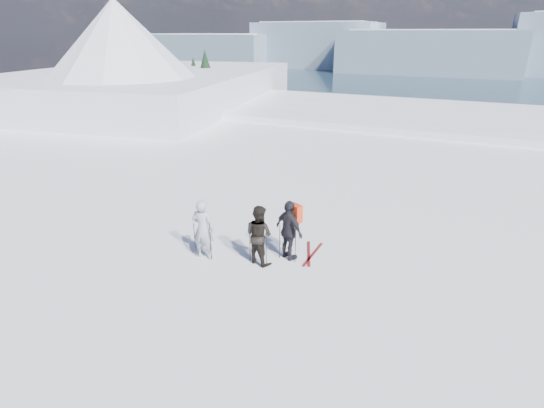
% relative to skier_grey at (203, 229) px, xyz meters
% --- Properties ---
extents(lake_basin, '(820.00, 820.00, 71.62)m').
position_rel_skier_grey_xyz_m(lake_basin, '(3.27, 28.24, -7.50)').
color(lake_basin, white).
rests_on(lake_basin, ground).
extents(far_mountain_range, '(770.00, 110.00, 53.00)m').
position_rel_skier_grey_xyz_m(far_mountain_range, '(32.87, 453.02, -8.19)').
color(far_mountain_range, slate).
rests_on(far_mountain_range, ground).
extents(near_ridge, '(31.37, 35.68, 25.62)m').
position_rel_skier_grey_xyz_m(near_ridge, '(-23.29, 27.58, -4.48)').
color(near_ridge, white).
rests_on(near_ridge, ground).
extents(skier_grey, '(0.78, 0.56, 1.99)m').
position_rel_skier_grey_xyz_m(skier_grey, '(0.00, 0.00, 0.00)').
color(skier_grey, '#9DA2AC').
rests_on(skier_grey, ground).
extents(skier_dark, '(1.10, 0.95, 1.92)m').
position_rel_skier_grey_xyz_m(skier_dark, '(1.75, 0.46, -0.04)').
color(skier_dark, black).
rests_on(skier_dark, ground).
extents(skier_pack, '(1.26, 0.96, 1.99)m').
position_rel_skier_grey_xyz_m(skier_pack, '(2.51, 1.05, -0.00)').
color(skier_pack, black).
rests_on(skier_pack, ground).
extents(backpack, '(0.49, 0.41, 0.57)m').
position_rel_skier_grey_xyz_m(backpack, '(2.63, 1.27, 1.27)').
color(backpack, red).
rests_on(backpack, skier_pack).
extents(ski_poles, '(3.09, 1.07, 1.32)m').
position_rel_skier_grey_xyz_m(ski_poles, '(1.43, 0.42, -0.38)').
color(ski_poles, black).
rests_on(ski_poles, ground).
extents(skis_loose, '(0.67, 1.70, 0.03)m').
position_rel_skier_grey_xyz_m(skis_loose, '(3.07, 1.60, -0.98)').
color(skis_loose, black).
rests_on(skis_loose, ground).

